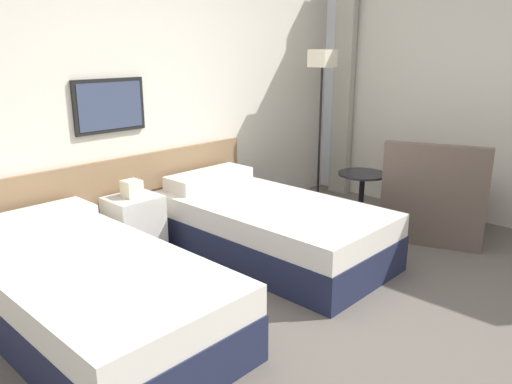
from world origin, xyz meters
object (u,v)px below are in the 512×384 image
Objects in this scene: bed_near_window at (268,227)px; floor_lamp at (322,79)px; nightstand at (135,226)px; armchair at (433,205)px; side_table at (362,191)px; bed_near_door at (90,294)px.

bed_near_window is 1.18× the size of floor_lamp.
nightstand is 2.79m from armchair.
floor_lamp is (2.26, -0.25, 1.13)m from nightstand.
bed_near_window is 1.14m from nightstand.
nightstand is 2.54m from floor_lamp.
bed_near_window reaches higher than side_table.
bed_near_door is at bearing 173.99° from side_table.
armchair is (0.44, -0.53, -0.12)m from side_table.
bed_near_window is 1.67m from armchair.
bed_near_door and bed_near_window have the same top height.
floor_lamp is 2.90× the size of side_table.
bed_near_door is at bearing 180.00° from bed_near_window.
bed_near_window is (1.68, 0.00, 0.00)m from bed_near_door.
armchair reaches higher than side_table.
armchair reaches higher than nightstand.
nightstand reaches higher than bed_near_door.
floor_lamp reaches higher than armchair.
armchair reaches higher than bed_near_window.
side_table is at bearing -116.19° from floor_lamp.
bed_near_door is 3.41× the size of side_table.
armchair is at bearing -29.15° from bed_near_window.
floor_lamp reaches higher than side_table.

